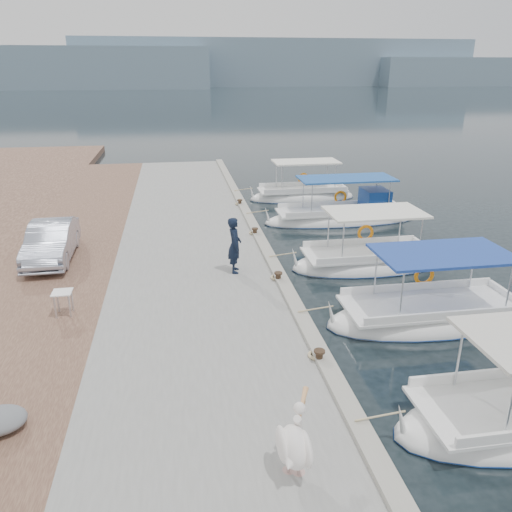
{
  "coord_description": "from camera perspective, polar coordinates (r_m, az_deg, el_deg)",
  "views": [
    {
      "loc": [
        -3.57,
        -13.66,
        7.28
      ],
      "look_at": [
        -1.0,
        2.18,
        1.2
      ],
      "focal_mm": 35.0,
      "sensor_mm": 36.0,
      "label": 1
    }
  ],
  "objects": [
    {
      "name": "pelican",
      "position": [
        9.34,
        4.44,
        -20.63
      ],
      "size": [
        0.92,
        1.52,
        1.2
      ],
      "color": "tan",
      "rests_on": "concrete_quay"
    },
    {
      "name": "folding_table",
      "position": [
        15.52,
        -21.21,
        -4.53
      ],
      "size": [
        0.55,
        0.55,
        0.73
      ],
      "color": "silver",
      "rests_on": "cobblestone_strip"
    },
    {
      "name": "fishing_caique_b",
      "position": [
        16.27,
        19.23,
        -6.61
      ],
      "size": [
        6.55,
        2.51,
        2.83
      ],
      "color": "white",
      "rests_on": "ground"
    },
    {
      "name": "distant_hills",
      "position": [
        217.69,
        -0.46,
        20.85
      ],
      "size": [
        330.0,
        60.0,
        18.0
      ],
      "color": "slate",
      "rests_on": "ground"
    },
    {
      "name": "cobblestone_strip",
      "position": [
        20.42,
        -21.12,
        -0.84
      ],
      "size": [
        4.0,
        40.0,
        0.5
      ],
      "primitive_type": "cube",
      "color": "brown",
      "rests_on": "ground"
    },
    {
      "name": "fishing_caique_e",
      "position": [
        29.78,
        5.3,
        6.76
      ],
      "size": [
        6.29,
        2.16,
        2.83
      ],
      "color": "white",
      "rests_on": "ground"
    },
    {
      "name": "mooring_bollards",
      "position": [
        16.84,
        2.56,
        -2.3
      ],
      "size": [
        0.28,
        20.28,
        0.33
      ],
      "color": "black",
      "rests_on": "concrete_quay"
    },
    {
      "name": "quay_curb",
      "position": [
        20.11,
        0.91,
        1.23
      ],
      "size": [
        0.44,
        40.0,
        0.12
      ],
      "primitive_type": "cube",
      "color": "gray",
      "rests_on": "concrete_quay"
    },
    {
      "name": "fishing_caique_c",
      "position": [
        19.91,
        12.57,
        -0.83
      ],
      "size": [
        6.02,
        2.42,
        2.83
      ],
      "color": "white",
      "rests_on": "ground"
    },
    {
      "name": "parked_car",
      "position": [
        20.11,
        -22.36,
        1.54
      ],
      "size": [
        1.59,
        4.29,
        1.4
      ],
      "primitive_type": "imported",
      "rotation": [
        0.0,
        0.0,
        0.03
      ],
      "color": "#A8AEC0",
      "rests_on": "cobblestone_strip"
    },
    {
      "name": "fishing_caique_d",
      "position": [
        25.54,
        9.84,
        4.31
      ],
      "size": [
        7.79,
        2.23,
        2.83
      ],
      "color": "white",
      "rests_on": "ground"
    },
    {
      "name": "ground",
      "position": [
        15.88,
        4.86,
        -6.62
      ],
      "size": [
        400.0,
        400.0,
        0.0
      ],
      "primitive_type": "plane",
      "color": "black",
      "rests_on": "ground"
    },
    {
      "name": "fisherman",
      "position": [
        17.36,
        -2.46,
        1.25
      ],
      "size": [
        0.53,
        0.76,
        1.98
      ],
      "primitive_type": "imported",
      "rotation": [
        0.0,
        0.0,
        1.48
      ],
      "color": "black",
      "rests_on": "concrete_quay"
    },
    {
      "name": "concrete_quay",
      "position": [
        19.95,
        -6.98,
        -0.05
      ],
      "size": [
        6.0,
        40.0,
        0.5
      ],
      "primitive_type": "cube",
      "color": "gray",
      "rests_on": "ground"
    }
  ]
}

